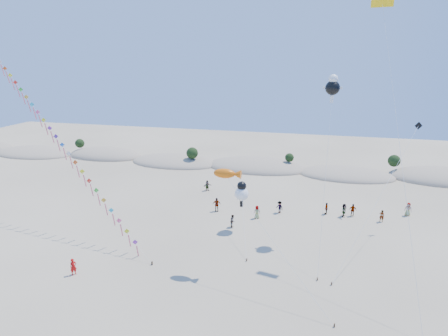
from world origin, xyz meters
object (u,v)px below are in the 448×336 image
parafoil_kite (383,12)px  flyer_foreground (73,267)px  fish_kite (228,174)px  kite_train (54,134)px

parafoil_kite → flyer_foreground: (-26.58, -12.76, -22.92)m
flyer_foreground → fish_kite: bearing=-32.7°
flyer_foreground → parafoil_kite: bearing=-27.8°
fish_kite → kite_train: bearing=166.5°
kite_train → parafoil_kite: 37.57m
fish_kite → flyer_foreground: (-13.67, -5.18, -8.60)m
kite_train → parafoil_kite: size_ratio=1.16×
kite_train → flyer_foreground: (8.71, -10.54, -10.21)m
kite_train → flyer_foreground: size_ratio=17.47×
kite_train → flyer_foreground: bearing=-50.4°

